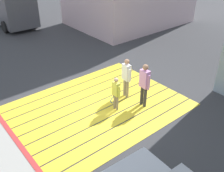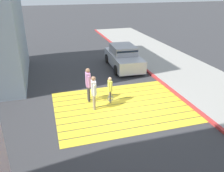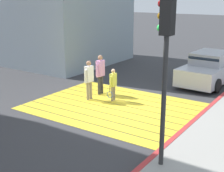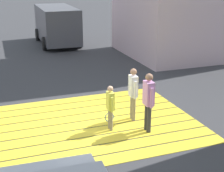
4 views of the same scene
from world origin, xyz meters
TOP-DOWN VIEW (x-y plane):
  - ground_plane at (0.00, 0.00)m, footprint 120.00×120.00m
  - crosswalk_stripes at (0.00, 0.00)m, footprint 6.40×4.90m
  - van_down_street at (1.52, 12.53)m, footprint 2.45×5.24m
  - pedestrian_adult_lead at (1.33, -0.13)m, footprint 0.25×0.49m
  - pedestrian_adult_trailing at (1.41, -1.04)m, footprint 0.24×0.52m
  - pedestrian_child_with_racket at (0.42, -0.57)m, footprint 0.28×0.41m

SIDE VIEW (x-z plane):
  - ground_plane at x=0.00m, z-range 0.00..0.00m
  - crosswalk_stripes at x=0.00m, z-range 0.00..0.01m
  - pedestrian_child_with_racket at x=0.42m, z-range 0.09..1.46m
  - pedestrian_adult_lead at x=1.33m, z-range 0.14..1.82m
  - pedestrian_adult_trailing at x=1.41m, z-range 0.15..1.91m
  - van_down_street at x=1.52m, z-range 0.10..2.45m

